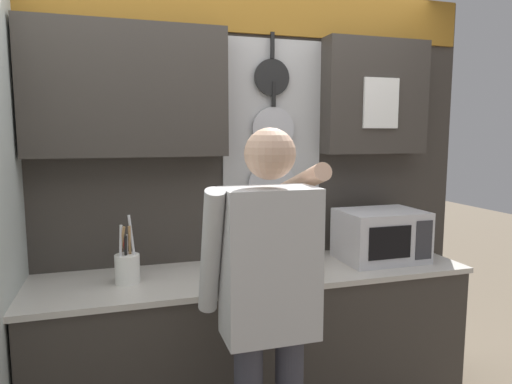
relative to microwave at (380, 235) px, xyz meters
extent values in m
cube|color=#38332D|center=(-0.78, 0.00, -0.61)|extent=(2.36, 0.59, 0.86)
cube|color=beige|center=(-0.78, 0.00, -0.17)|extent=(2.39, 0.62, 0.03)
cube|color=#38332D|center=(-0.78, 0.31, 0.21)|extent=(2.96, 0.04, 2.50)
cube|color=#99661E|center=(-0.78, 0.28, 1.32)|extent=(2.92, 0.02, 0.28)
cube|color=#38332D|center=(-1.43, 0.21, 0.83)|extent=(1.06, 0.16, 0.70)
cube|color=#38332D|center=(0.06, 0.21, 0.83)|extent=(0.68, 0.16, 0.70)
cube|color=#B2B2B2|center=(-0.59, 0.29, 0.53)|extent=(0.62, 0.01, 1.27)
cylinder|color=black|center=(-0.60, 0.26, 0.93)|extent=(0.21, 0.02, 0.21)
cube|color=black|center=(-0.60, 0.25, 1.12)|extent=(0.02, 0.02, 0.15)
cylinder|color=#B7B7BC|center=(-0.59, 0.26, 0.63)|extent=(0.26, 0.02, 0.26)
cube|color=black|center=(-0.59, 0.25, 0.84)|extent=(0.02, 0.02, 0.15)
cylinder|color=#B7B7BC|center=(-0.60, 0.26, 0.30)|extent=(0.29, 0.02, 0.29)
cube|color=black|center=(-0.60, 0.25, 0.52)|extent=(0.02, 0.02, 0.15)
cylinder|color=silver|center=(-0.67, 0.26, 0.14)|extent=(0.01, 0.01, 0.19)
ellipsoid|color=silver|center=(-0.67, 0.26, 0.04)|extent=(0.04, 0.01, 0.03)
cylinder|color=red|center=(-0.59, 0.26, 0.15)|extent=(0.01, 0.01, 0.18)
ellipsoid|color=red|center=(-0.59, 0.26, 0.05)|extent=(0.06, 0.01, 0.05)
cylinder|color=silver|center=(-0.51, 0.26, 0.15)|extent=(0.01, 0.01, 0.17)
ellipsoid|color=silver|center=(-0.51, 0.26, 0.06)|extent=(0.04, 0.01, 0.03)
cube|color=white|center=(0.05, 0.12, 0.79)|extent=(0.24, 0.02, 0.30)
cube|color=silver|center=(0.00, 0.00, 0.00)|extent=(0.48, 0.36, 0.30)
cube|color=black|center=(-0.05, -0.18, 0.00)|extent=(0.27, 0.01, 0.19)
cube|color=#333338|center=(0.17, -0.18, 0.00)|extent=(0.11, 0.01, 0.23)
cube|color=brown|center=(-0.58, 0.00, -0.05)|extent=(0.13, 0.16, 0.20)
cylinder|color=black|center=(-0.62, -0.03, 0.08)|extent=(0.02, 0.03, 0.06)
cylinder|color=black|center=(-0.60, -0.03, 0.08)|extent=(0.02, 0.03, 0.07)
cylinder|color=black|center=(-0.58, -0.03, 0.09)|extent=(0.02, 0.03, 0.07)
cylinder|color=black|center=(-0.56, -0.03, 0.07)|extent=(0.02, 0.02, 0.05)
cylinder|color=black|center=(-0.55, -0.03, 0.07)|extent=(0.02, 0.02, 0.05)
cylinder|color=white|center=(-1.47, 0.00, -0.08)|extent=(0.12, 0.12, 0.15)
cylinder|color=silver|center=(-1.50, -0.01, 0.03)|extent=(0.03, 0.05, 0.24)
cylinder|color=tan|center=(-1.45, 0.01, 0.03)|extent=(0.01, 0.04, 0.24)
cylinder|color=tan|center=(-1.49, 0.01, 0.03)|extent=(0.05, 0.06, 0.24)
cylinder|color=red|center=(-1.47, 0.02, 0.00)|extent=(0.04, 0.02, 0.19)
cylinder|color=silver|center=(-1.44, 0.00, 0.05)|extent=(0.04, 0.04, 0.29)
cylinder|color=black|center=(-1.47, -0.01, 0.00)|extent=(0.02, 0.05, 0.19)
cylinder|color=silver|center=(-1.47, 0.01, 0.00)|extent=(0.03, 0.02, 0.19)
cube|color=#BCBCBC|center=(-0.92, -0.65, 0.09)|extent=(0.38, 0.22, 0.62)
sphere|color=#DBAD8E|center=(-0.92, -0.65, 0.53)|extent=(0.21, 0.21, 0.21)
cylinder|color=#BCBCBC|center=(-1.15, -0.60, 0.14)|extent=(0.08, 0.26, 0.54)
cylinder|color=#DBAD8E|center=(-0.69, -0.39, 0.37)|extent=(0.08, 0.55, 0.23)
camera|label=1|loc=(-1.50, -2.34, 0.61)|focal=32.00mm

